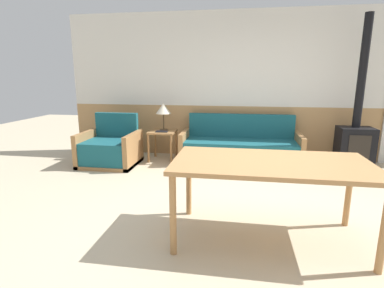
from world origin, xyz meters
TOP-DOWN VIEW (x-y plane):
  - ground_plane at (0.00, 0.00)m, footprint 16.00×16.00m
  - wall_back at (0.00, 2.63)m, footprint 7.20×0.06m
  - couch at (-0.25, 2.13)m, footprint 2.09×0.77m
  - armchair at (-2.51, 1.70)m, footprint 0.95×0.83m
  - side_table at (-1.66, 2.11)m, footprint 0.48×0.48m
  - table_lamp at (-1.66, 2.20)m, footprint 0.28×0.28m
  - book_stack at (-1.65, 2.02)m, footprint 0.22×0.13m
  - dining_table at (0.03, -0.42)m, footprint 1.79×0.92m
  - wood_stove at (1.63, 2.09)m, footprint 0.55×0.42m

SIDE VIEW (x-z plane):
  - ground_plane at x=0.00m, z-range 0.00..0.00m
  - couch at x=-0.25m, z-range -0.17..0.69m
  - armchair at x=-2.51m, z-range -0.17..0.71m
  - side_table at x=-1.66m, z-range 0.17..0.72m
  - book_stack at x=-1.65m, z-range 0.55..0.57m
  - wood_stove at x=1.63m, z-range -0.63..1.86m
  - dining_table at x=0.03m, z-range 0.31..1.09m
  - table_lamp at x=-1.66m, z-range 0.69..1.19m
  - wall_back at x=0.00m, z-range 0.00..2.70m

